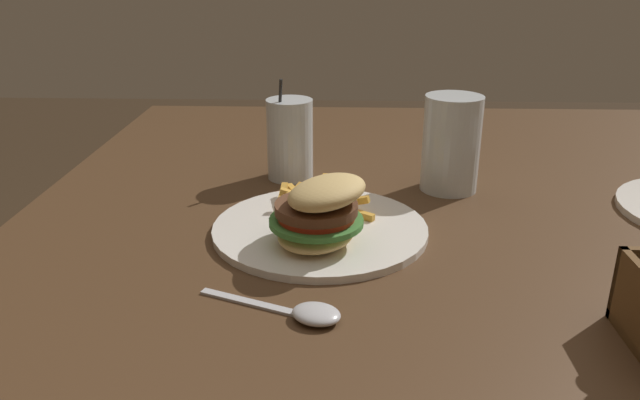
{
  "coord_description": "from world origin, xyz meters",
  "views": [
    {
      "loc": [
        0.79,
        -0.21,
        1.07
      ],
      "look_at": [
        0.05,
        -0.24,
        0.77
      ],
      "focal_mm": 35.0,
      "sensor_mm": 36.0,
      "label": 1
    }
  ],
  "objects_px": {
    "beer_glass": "(451,146)",
    "spoon": "(309,313)",
    "juice_glass": "(290,143)",
    "meal_plate_near": "(320,219)"
  },
  "relations": [
    {
      "from": "beer_glass",
      "to": "spoon",
      "type": "xyz_separation_m",
      "value": [
        0.38,
        -0.2,
        -0.06
      ]
    },
    {
      "from": "juice_glass",
      "to": "spoon",
      "type": "relative_size",
      "value": 1.04
    },
    {
      "from": "meal_plate_near",
      "to": "juice_glass",
      "type": "distance_m",
      "value": 0.25
    },
    {
      "from": "meal_plate_near",
      "to": "beer_glass",
      "type": "relative_size",
      "value": 1.93
    },
    {
      "from": "spoon",
      "to": "beer_glass",
      "type": "bearing_deg",
      "value": 84.54
    },
    {
      "from": "juice_glass",
      "to": "meal_plate_near",
      "type": "bearing_deg",
      "value": 13.42
    },
    {
      "from": "juice_glass",
      "to": "spoon",
      "type": "xyz_separation_m",
      "value": [
        0.42,
        0.05,
        -0.05
      ]
    },
    {
      "from": "spoon",
      "to": "meal_plate_near",
      "type": "bearing_deg",
      "value": 110.62
    },
    {
      "from": "meal_plate_near",
      "to": "beer_glass",
      "type": "xyz_separation_m",
      "value": [
        -0.19,
        0.19,
        0.04
      ]
    },
    {
      "from": "meal_plate_near",
      "to": "beer_glass",
      "type": "bearing_deg",
      "value": 135.23
    }
  ]
}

